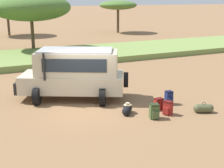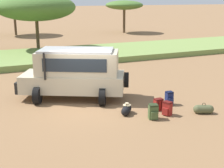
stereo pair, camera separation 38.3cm
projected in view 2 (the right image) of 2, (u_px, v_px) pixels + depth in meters
The scene contains 12 objects.
ground_plane at pixel (86, 106), 14.30m from camera, with size 320.00×320.00×0.00m, color olive.
grass_bank at pixel (38, 57), 24.55m from camera, with size 120.00×7.00×0.44m.
safari_vehicle at pixel (75, 73), 15.06m from camera, with size 5.34×3.95×2.44m.
backpack_beside_front_wheel at pixel (169, 98), 14.38m from camera, with size 0.33×0.39×0.63m.
backpack_cluster_center at pixel (153, 112), 12.69m from camera, with size 0.44×0.47×0.63m.
backpack_near_rear_wheel at pixel (158, 105), 13.68m from camera, with size 0.40×0.37×0.54m.
backpack_outermost at pixel (167, 109), 13.11m from camera, with size 0.42×0.42×0.60m.
duffel_bag_low_black_case at pixel (126, 110), 13.27m from camera, with size 0.63×0.71×0.46m.
duffel_bag_soft_canvas at pixel (203, 109), 13.33m from camera, with size 0.84×0.57×0.48m.
acacia_tree_right_mid at pixel (13, 2), 39.53m from camera, with size 5.94×6.07×5.09m.
acacia_tree_far_right at pixel (36, 7), 26.67m from camera, with size 6.83×6.38×5.14m.
acacia_tree_distant_right at pixel (124, 5), 42.58m from camera, with size 5.15×5.08×4.38m.
Camera 2 is at (-4.27, -12.86, 4.82)m, focal length 50.00 mm.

